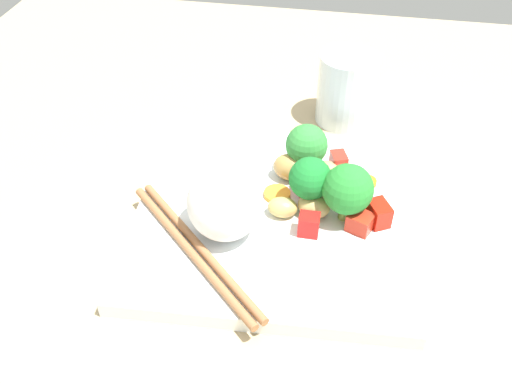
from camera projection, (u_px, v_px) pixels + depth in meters
The scene contains 21 objects.
ground_plane at pixel (273, 228), 59.79cm from camera, with size 110.00×110.00×2.00cm, color tan.
square_plate at pixel (274, 215), 58.57cm from camera, with size 28.22×28.22×1.73cm, color white.
rice_mound at pixel (224, 204), 53.41cm from camera, with size 7.61×7.08×7.07cm, color white.
broccoli_floret_0 at pixel (348, 188), 54.69cm from camera, with size 5.08×5.08×6.49cm.
broccoli_floret_1 at pixel (310, 179), 55.98cm from camera, with size 4.37×4.37×5.94cm.
broccoli_floret_2 at pixel (307, 146), 60.31cm from camera, with size 4.57×4.57×6.03cm.
carrot_slice_0 at pixel (277, 194), 59.45cm from camera, with size 2.84×2.84×0.50cm, color orange.
carrot_slice_1 at pixel (330, 193), 59.61cm from camera, with size 3.18×3.18×0.41cm, color orange.
carrot_slice_2 at pixel (357, 205), 58.18cm from camera, with size 2.50×2.50×0.48cm, color orange.
carrot_slice_3 at pixel (367, 182), 60.96cm from camera, with size 2.09×2.09×0.51cm, color orange.
pepper_chunk_0 at pixel (308, 186), 59.66cm from camera, with size 2.47×2.17×1.49cm, color red.
pepper_chunk_1 at pixel (379, 211), 56.03cm from camera, with size 2.53×1.79×2.37cm, color red.
pepper_chunk_2 at pixel (309, 225), 54.66cm from camera, with size 2.01×1.71×2.28cm, color red.
pepper_chunk_3 at pixel (338, 162), 62.19cm from camera, with size 2.11×1.58×2.20cm, color red.
pepper_chunk_4 at pixel (360, 222), 55.17cm from camera, with size 2.34×2.04×1.92cm, color red.
chicken_piece_0 at pixel (313, 208), 56.38cm from camera, with size 3.33×2.88×2.34cm, color tan.
chicken_piece_1 at pixel (326, 173), 60.79cm from camera, with size 3.80×2.95×2.12cm, color tan.
chicken_piece_2 at pixel (291, 167), 60.91cm from camera, with size 3.99×3.00×2.99cm, color tan.
chicken_piece_3 at pixel (283, 207), 56.72cm from camera, with size 3.06×2.26×2.05cm, color tan.
chopstick_pair at pixel (195, 249), 53.20cm from camera, with size 16.57×16.25×0.82cm.
drinking_glass at pixel (346, 89), 70.85cm from camera, with size 7.28×7.28×9.07cm, color silver.
Camera 1 is at (5.83, -42.26, 41.11)cm, focal length 39.34 mm.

